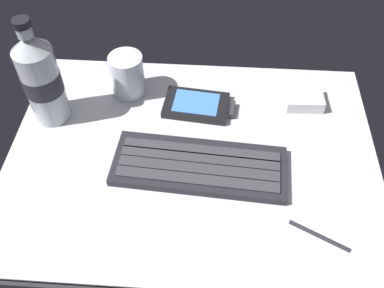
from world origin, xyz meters
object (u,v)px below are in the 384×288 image
object	(u,v)px
keyboard	(199,166)
water_bottle	(41,79)
juice_cup	(128,77)
charger_block	(304,99)
stylus_pen	(319,235)
handheld_device	(200,105)

from	to	relation	value
keyboard	water_bottle	world-z (taller)	water_bottle
juice_cup	charger_block	bearing A→B (deg)	-1.79
juice_cup	water_bottle	size ratio (longest dim) A/B	0.41
charger_block	stylus_pen	xyz separation A→B (cm)	(-0.31, -28.27, -0.85)
handheld_device	charger_block	xyz separation A→B (cm)	(19.74, 2.58, 0.47)
water_bottle	stylus_pen	world-z (taller)	water_bottle
charger_block	water_bottle	bearing A→B (deg)	-172.47
keyboard	juice_cup	size ratio (longest dim) A/B	3.49
keyboard	handheld_device	distance (cm)	14.35
keyboard	handheld_device	world-z (taller)	keyboard
keyboard	juice_cup	world-z (taller)	juice_cup
water_bottle	charger_block	bearing A→B (deg)	7.53
water_bottle	charger_block	size ratio (longest dim) A/B	2.97
water_bottle	charger_block	world-z (taller)	water_bottle
keyboard	juice_cup	xyz separation A→B (cm)	(-14.72, 17.96, 3.10)
handheld_device	keyboard	bearing A→B (deg)	-87.03
handheld_device	stylus_pen	size ratio (longest dim) A/B	1.40
juice_cup	water_bottle	distance (cm)	15.90
keyboard	water_bottle	xyz separation A→B (cm)	(-27.91, 10.70, 8.20)
stylus_pen	handheld_device	bearing A→B (deg)	153.92
handheld_device	charger_block	distance (cm)	19.91
stylus_pen	charger_block	bearing A→B (deg)	116.19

